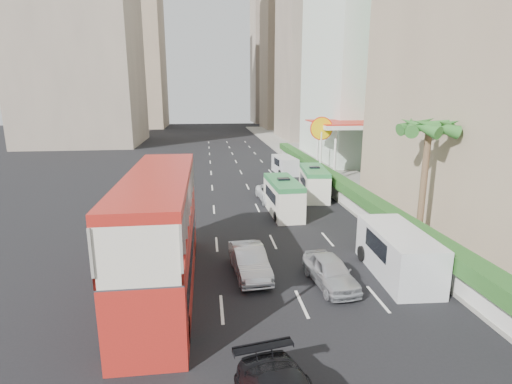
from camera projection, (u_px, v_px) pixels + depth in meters
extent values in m
plane|color=black|center=(300.00, 281.00, 17.96)|extent=(200.00, 200.00, 0.00)
cube|color=red|center=(161.00, 233.00, 16.63)|extent=(2.50, 11.00, 5.06)
imported|color=silver|center=(249.00, 274.00, 18.62)|extent=(1.76, 4.15, 1.33)
imported|color=silver|center=(330.00, 285.00, 17.60)|extent=(1.93, 3.94, 1.29)
imported|color=silver|center=(272.00, 201.00, 31.38)|extent=(2.28, 4.52, 1.22)
cube|color=silver|center=(283.00, 197.00, 27.86)|extent=(1.98, 5.48, 2.41)
cube|color=silver|center=(314.00, 183.00, 32.40)|extent=(2.42, 5.56, 2.39)
cube|color=silver|center=(398.00, 253.00, 18.37)|extent=(2.40, 5.43, 2.13)
cube|color=silver|center=(285.00, 165.00, 42.17)|extent=(2.16, 4.57, 1.77)
cube|color=#99968C|center=(328.00, 171.00, 43.11)|extent=(6.00, 120.00, 0.18)
cube|color=silver|center=(336.00, 190.00, 32.03)|extent=(0.30, 44.00, 1.00)
cube|color=#2D6626|center=(336.00, 180.00, 31.83)|extent=(1.10, 44.00, 0.70)
cylinder|color=brown|center=(423.00, 184.00, 21.94)|extent=(0.36, 0.36, 6.40)
cube|color=silver|center=(345.00, 149.00, 40.67)|extent=(6.50, 8.00, 5.50)
cube|color=tan|center=(293.00, 34.00, 93.77)|extent=(14.00, 14.00, 44.00)
cube|color=gray|center=(277.00, 52.00, 115.45)|extent=(14.00, 14.00, 40.00)
cube|color=tan|center=(128.00, 31.00, 96.56)|extent=(16.00, 16.00, 46.00)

